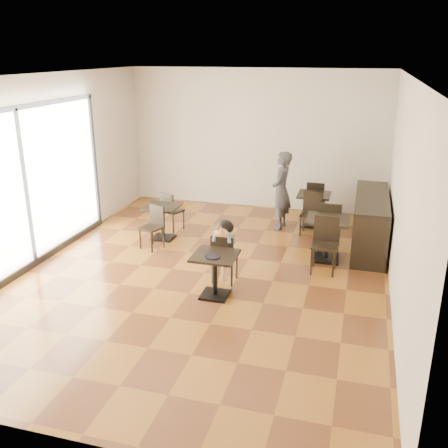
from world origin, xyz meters
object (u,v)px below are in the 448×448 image
(chair_mid_a, at_px, (329,225))
(chair_left_b, at_px, (151,228))
(cafe_table_left, at_px, (163,222))
(chair_back_a, at_px, (316,200))
(child, at_px, (225,251))
(child_table, at_px, (215,275))
(child_chair, at_px, (225,257))
(chair_mid_b, at_px, (324,246))
(adult_patron, at_px, (281,191))
(cafe_table_mid, at_px, (327,239))
(chair_back_b, at_px, (311,215))
(cafe_table_back, at_px, (313,210))
(chair_left_a, at_px, (173,211))

(chair_mid_a, distance_m, chair_left_b, 3.34)
(cafe_table_left, bearing_deg, chair_back_a, 37.05)
(child, bearing_deg, child_table, -90.00)
(child_table, xyz_separation_m, child_chair, (0.00, 0.55, 0.07))
(child_table, height_order, chair_mid_b, chair_mid_b)
(child_table, bearing_deg, chair_back_a, 75.57)
(chair_left_b, bearing_deg, chair_back_a, 66.22)
(adult_patron, height_order, chair_mid_a, adult_patron)
(cafe_table_mid, distance_m, chair_mid_a, 0.56)
(child_chair, bearing_deg, chair_back_b, -112.95)
(adult_patron, height_order, chair_back_b, adult_patron)
(cafe_table_mid, xyz_separation_m, cafe_table_left, (-3.22, 0.21, -0.05))
(child_chair, relative_size, cafe_table_mid, 1.06)
(cafe_table_mid, bearing_deg, child_chair, -138.35)
(chair_left_b, bearing_deg, cafe_table_back, 59.69)
(cafe_table_back, relative_size, chair_left_a, 0.87)
(chair_left_b, bearing_deg, adult_patron, 62.80)
(cafe_table_mid, bearing_deg, chair_mid_a, 90.00)
(child, height_order, cafe_table_left, child)
(child, distance_m, chair_left_a, 2.71)
(chair_mid_a, relative_size, chair_back_a, 1.10)
(child_table, bearing_deg, chair_mid_a, 58.30)
(cafe_table_mid, distance_m, chair_back_a, 2.36)
(chair_left_b, xyz_separation_m, chair_back_a, (2.79, 2.66, 0.02))
(child, xyz_separation_m, adult_patron, (0.43, 2.81, 0.29))
(cafe_table_back, relative_size, chair_back_b, 0.83)
(adult_patron, relative_size, chair_back_a, 1.90)
(child_table, bearing_deg, child, 90.00)
(chair_mid_a, height_order, chair_mid_b, same)
(cafe_table_left, height_order, chair_left_b, chair_left_b)
(child_chair, height_order, cafe_table_mid, child_chair)
(cafe_table_back, relative_size, chair_mid_b, 0.76)
(cafe_table_back, bearing_deg, child_chair, -109.21)
(child, height_order, chair_back_a, child)
(cafe_table_back, bearing_deg, chair_left_b, -142.95)
(chair_mid_b, bearing_deg, cafe_table_mid, 90.85)
(chair_mid_a, height_order, chair_left_a, chair_mid_a)
(chair_left_a, bearing_deg, chair_back_b, -148.02)
(chair_mid_b, bearing_deg, cafe_table_back, 101.23)
(chair_left_a, xyz_separation_m, chair_back_a, (2.79, 1.56, 0.02))
(chair_mid_b, xyz_separation_m, chair_back_a, (-0.42, 2.87, -0.04))
(child, distance_m, cafe_table_mid, 2.02)
(child_table, distance_m, adult_patron, 3.42)
(adult_patron, distance_m, chair_mid_a, 1.45)
(chair_back_a, bearing_deg, cafe_table_back, 94.02)
(chair_left_b, bearing_deg, child, -7.59)
(cafe_table_left, distance_m, cafe_table_back, 3.20)
(chair_left_a, bearing_deg, cafe_table_mid, -170.59)
(child, bearing_deg, chair_mid_b, 27.67)
(child_table, xyz_separation_m, adult_patron, (0.43, 3.36, 0.47))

